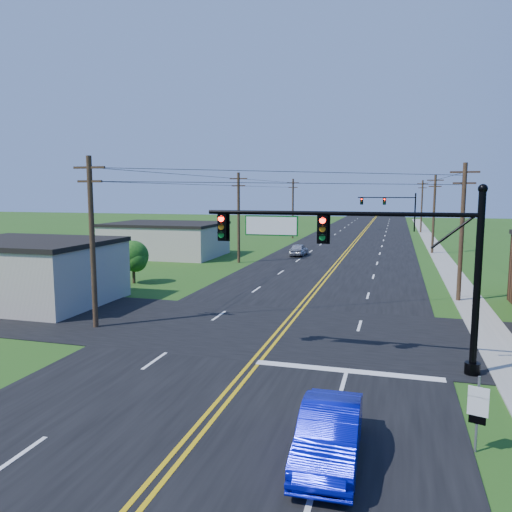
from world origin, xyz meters
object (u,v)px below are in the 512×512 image
(blue_car, at_px, (329,435))
(route_sign, at_px, (478,409))
(signal_mast_main, at_px, (360,252))
(signal_mast_far, at_px, (390,206))

(blue_car, bearing_deg, route_sign, 20.51)
(signal_mast_main, height_order, route_sign, signal_mast_main)
(signal_mast_far, height_order, blue_car, signal_mast_far)
(signal_mast_main, bearing_deg, route_sign, -59.56)
(signal_mast_main, distance_m, route_sign, 8.10)
(signal_mast_far, bearing_deg, signal_mast_main, -90.08)
(signal_mast_main, height_order, blue_car, signal_mast_main)
(signal_mast_main, bearing_deg, blue_car, -91.16)
(route_sign, bearing_deg, blue_car, -141.56)
(signal_mast_main, distance_m, signal_mast_far, 72.00)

